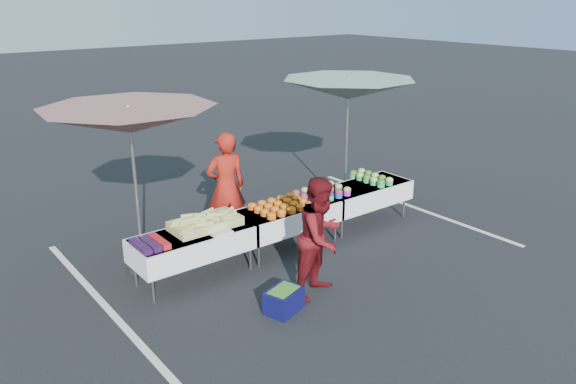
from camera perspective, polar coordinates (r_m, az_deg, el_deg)
ground at (r=9.67m, az=0.00°, el=-5.60°), size 80.00×80.00×0.00m
stripe_left at (r=8.32m, az=-17.98°, el=-11.05°), size 0.10×5.00×0.00m
stripe_right at (r=11.77m, az=12.37°, el=-1.40°), size 0.10×5.00×0.00m
table_left at (r=8.54m, az=-9.59°, el=-5.11°), size 1.86×0.81×0.75m
table_center at (r=9.44m, az=0.00°, el=-2.39°), size 1.86×0.81×0.75m
table_right at (r=10.58m, az=7.70°, el=-0.14°), size 1.86×0.81×0.75m
berry_punnets at (r=8.13m, az=-13.86°, el=-5.13°), size 0.40×0.54×0.08m
corn_pile at (r=8.59m, az=-8.37°, el=-3.04°), size 1.16×0.57×0.26m
plastic_bags at (r=8.36m, az=-6.86°, el=-4.10°), size 0.30×0.25×0.05m
carrot_bowls at (r=9.27m, az=-0.69°, el=-1.37°), size 0.95×0.69×0.11m
potato_cups at (r=9.81m, az=3.45°, el=-0.04°), size 0.94×0.58×0.16m
bean_baskets at (r=10.73m, az=8.43°, el=1.46°), size 0.36×0.86×0.15m
vendor at (r=9.74m, az=-6.31°, el=0.54°), size 0.79×0.61×1.92m
customer at (r=7.92m, az=3.38°, el=-4.56°), size 1.00×0.86×1.75m
umbrella_left at (r=8.44m, az=-15.81°, el=6.94°), size 3.20×3.20×2.62m
umbrella_right at (r=10.88m, az=6.16°, el=10.26°), size 3.39×3.39×2.63m
storage_bin at (r=7.76m, az=-0.44°, el=-10.89°), size 0.59×0.50×0.33m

